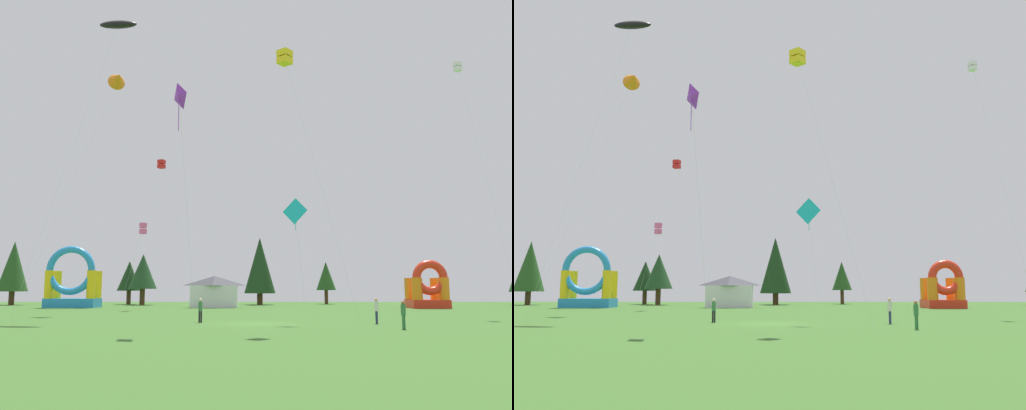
% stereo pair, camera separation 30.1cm
% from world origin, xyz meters
% --- Properties ---
extents(ground_plane, '(120.00, 120.00, 0.00)m').
position_xyz_m(ground_plane, '(0.00, 0.00, 0.00)').
color(ground_plane, '#3D6B28').
extents(kite_cyan_diamond, '(1.30, 2.25, 7.89)m').
position_xyz_m(kite_cyan_diamond, '(2.74, 0.11, 7.23)').
color(kite_cyan_diamond, '#19B7CC').
rests_on(kite_cyan_diamond, ground_plane).
extents(kite_red_box, '(5.74, 2.27, 17.36)m').
position_xyz_m(kite_red_box, '(-11.35, 27.15, 16.82)').
color(kite_red_box, red).
rests_on(kite_red_box, ground_plane).
extents(kite_pink_box, '(2.15, 2.68, 9.26)m').
position_xyz_m(kite_pink_box, '(-12.29, 22.37, 8.66)').
color(kite_pink_box, '#EA599E').
rests_on(kite_pink_box, ground_plane).
extents(kite_purple_diamond, '(1.27, 4.56, 13.66)m').
position_xyz_m(kite_purple_diamond, '(-4.40, -6.10, 13.03)').
color(kite_purple_diamond, purple).
rests_on(kite_purple_diamond, ground_plane).
extents(kite_yellow_box, '(4.32, 3.63, 16.91)m').
position_xyz_m(kite_yellow_box, '(1.87, -4.03, 16.42)').
color(kite_yellow_box, yellow).
rests_on(kite_yellow_box, ground_plane).
extents(kite_orange_delta, '(8.73, 4.80, 24.59)m').
position_xyz_m(kite_orange_delta, '(-14.27, 17.28, 23.59)').
color(kite_orange_delta, orange).
rests_on(kite_orange_delta, ground_plane).
extents(kite_black_parafoil, '(10.15, 2.85, 25.21)m').
position_xyz_m(kite_black_parafoil, '(-11.77, 7.47, 24.50)').
color(kite_black_parafoil, black).
rests_on(kite_black_parafoil, ground_plane).
extents(kite_white_box, '(1.41, 7.48, 23.02)m').
position_xyz_m(kite_white_box, '(18.68, 12.08, 22.47)').
color(kite_white_box, white).
rests_on(kite_white_box, ground_plane).
extents(person_near_camera, '(0.38, 0.38, 1.65)m').
position_xyz_m(person_near_camera, '(7.85, -0.16, 0.98)').
color(person_near_camera, navy).
rests_on(person_near_camera, ground_plane).
extents(person_left_edge, '(0.37, 0.37, 1.59)m').
position_xyz_m(person_left_edge, '(-3.67, 0.91, 0.95)').
color(person_left_edge, black).
rests_on(person_left_edge, ground_plane).
extents(person_far_side, '(0.38, 0.38, 1.58)m').
position_xyz_m(person_far_side, '(8.32, -5.11, 0.94)').
color(person_far_side, '#33723F').
rests_on(person_far_side, ground_plane).
extents(inflatable_blue_arch, '(6.02, 3.66, 7.30)m').
position_xyz_m(inflatable_blue_arch, '(-22.18, 29.81, 2.64)').
color(inflatable_blue_arch, '#268CD8').
rests_on(inflatable_blue_arch, ground_plane).
extents(inflatable_yellow_castle, '(4.31, 4.39, 5.55)m').
position_xyz_m(inflatable_yellow_castle, '(19.99, 28.78, 2.00)').
color(inflatable_yellow_castle, red).
rests_on(inflatable_yellow_castle, ground_plane).
extents(festival_tent, '(5.49, 3.59, 3.77)m').
position_xyz_m(festival_tent, '(-5.18, 30.57, 1.89)').
color(festival_tent, silver).
rests_on(festival_tent, ground_plane).
extents(tree_row_0, '(4.20, 4.20, 8.89)m').
position_xyz_m(tree_row_0, '(-34.28, 40.75, 5.34)').
color(tree_row_0, '#4C331E').
rests_on(tree_row_0, ground_plane).
extents(tree_row_1, '(3.46, 3.46, 6.23)m').
position_xyz_m(tree_row_1, '(-18.71, 44.01, 4.04)').
color(tree_row_1, '#4C331E').
rests_on(tree_row_1, ground_plane).
extents(tree_row_2, '(3.95, 3.95, 7.04)m').
position_xyz_m(tree_row_2, '(-16.03, 40.66, 4.58)').
color(tree_row_2, '#4C331E').
rests_on(tree_row_2, ground_plane).
extents(tree_row_3, '(4.43, 4.43, 9.50)m').
position_xyz_m(tree_row_3, '(0.30, 42.11, 5.52)').
color(tree_row_3, '#4C331E').
rests_on(tree_row_3, ground_plane).
extents(tree_row_4, '(2.92, 2.92, 6.22)m').
position_xyz_m(tree_row_4, '(10.14, 45.87, 4.08)').
color(tree_row_4, '#4C331E').
rests_on(tree_row_4, ground_plane).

